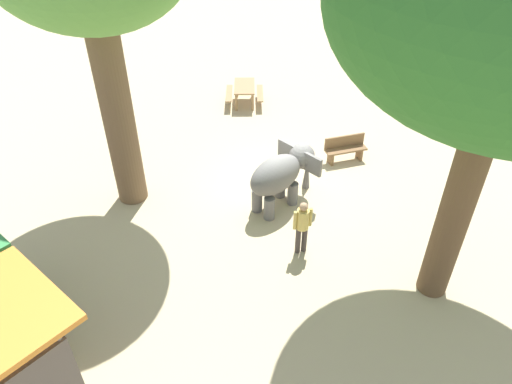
% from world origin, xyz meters
% --- Properties ---
extents(ground_plane, '(60.00, 60.00, 0.00)m').
position_xyz_m(ground_plane, '(0.00, 0.00, 0.00)').
color(ground_plane, tan).
extents(elephant, '(1.64, 2.44, 1.68)m').
position_xyz_m(elephant, '(-0.41, 0.51, 1.08)').
color(elephant, slate).
rests_on(elephant, ground_plane).
extents(person_handler, '(0.32, 0.45, 1.62)m').
position_xyz_m(person_handler, '(-2.09, 1.76, 0.95)').
color(person_handler, '#3F3833').
rests_on(person_handler, ground_plane).
extents(wooden_bench, '(1.09, 1.40, 0.88)m').
position_xyz_m(wooden_bench, '(-0.56, -2.70, 0.47)').
color(wooden_bench, brown).
rests_on(wooden_bench, ground_plane).
extents(picnic_table_near, '(2.10, 2.10, 0.78)m').
position_xyz_m(picnic_table_near, '(4.75, -3.58, 0.59)').
color(picnic_table_near, '#9E7A51').
rests_on(picnic_table_near, ground_plane).
extents(market_stall_orange, '(2.50, 2.50, 2.52)m').
position_xyz_m(market_stall_orange, '(-0.50, 8.70, 1.14)').
color(market_stall_orange, '#59514C').
rests_on(market_stall_orange, ground_plane).
extents(feed_bucket, '(0.36, 0.36, 0.32)m').
position_xyz_m(feed_bucket, '(0.87, -0.43, 0.16)').
color(feed_bucket, gray).
rests_on(feed_bucket, ground_plane).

